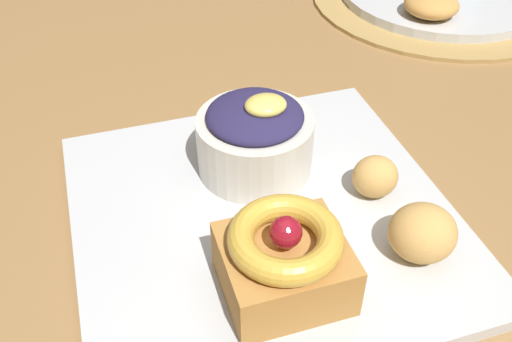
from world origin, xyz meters
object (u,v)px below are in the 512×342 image
object	(u,v)px
berry_ramekin	(255,138)
back_pastry	(431,4)
front_plate	(263,218)
fritter_middle	(422,233)
cake_slice	(284,259)
fritter_front	(375,177)

from	to	relation	value
berry_ramekin	back_pastry	xyz separation A→B (m)	(0.30, 0.22, -0.01)
front_plate	fritter_middle	xyz separation A→B (m)	(0.10, -0.08, 0.03)
fritter_middle	back_pastry	xyz separation A→B (m)	(0.21, 0.35, -0.00)
berry_ramekin	cake_slice	bearing A→B (deg)	-99.04
cake_slice	back_pastry	size ratio (longest dim) A/B	1.23
fritter_front	fritter_middle	size ratio (longest dim) A/B	0.75
front_plate	back_pastry	bearing A→B (deg)	41.18
fritter_middle	berry_ramekin	bearing A→B (deg)	123.14
back_pastry	fritter_front	bearing A→B (deg)	-127.92
front_plate	back_pastry	xyz separation A→B (m)	(0.31, 0.27, 0.03)
fritter_front	berry_ramekin	bearing A→B (deg)	143.76
front_plate	back_pastry	world-z (taller)	back_pastry
front_plate	fritter_front	bearing A→B (deg)	-2.94
berry_ramekin	fritter_middle	world-z (taller)	berry_ramekin
cake_slice	berry_ramekin	distance (m)	0.14
fritter_front	fritter_middle	world-z (taller)	fritter_middle
cake_slice	back_pastry	bearing A→B (deg)	47.36
berry_ramekin	fritter_front	distance (m)	0.11
fritter_front	front_plate	bearing A→B (deg)	177.06
cake_slice	front_plate	bearing A→B (deg)	82.32
berry_ramekin	fritter_middle	xyz separation A→B (m)	(0.09, -0.13, -0.01)
cake_slice	berry_ramekin	world-z (taller)	berry_ramekin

